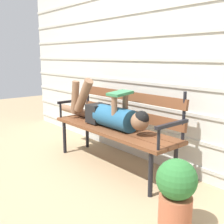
# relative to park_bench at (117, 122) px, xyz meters

# --- Properties ---
(ground_plane) EXTENTS (12.00, 12.00, 0.00)m
(ground_plane) POSITION_rel_park_bench_xyz_m (0.00, -0.12, -0.52)
(ground_plane) COLOR tan
(house_siding) EXTENTS (5.34, 0.08, 2.46)m
(house_siding) POSITION_rel_park_bench_xyz_m (0.00, 0.41, 0.71)
(house_siding) COLOR beige
(house_siding) RESTS_ON ground
(park_bench) EXTENTS (1.73, 0.49, 0.94)m
(park_bench) POSITION_rel_park_bench_xyz_m (0.00, 0.00, 0.00)
(park_bench) COLOR brown
(park_bench) RESTS_ON ground
(reclining_person) EXTENTS (1.73, 0.26, 0.54)m
(reclining_person) POSITION_rel_park_bench_xyz_m (-0.10, -0.07, 0.11)
(reclining_person) COLOR #23567A
(potted_plant) EXTENTS (0.30, 0.30, 0.56)m
(potted_plant) POSITION_rel_park_bench_xyz_m (1.22, -0.50, -0.21)
(potted_plant) COLOR #AD5B3D
(potted_plant) RESTS_ON ground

